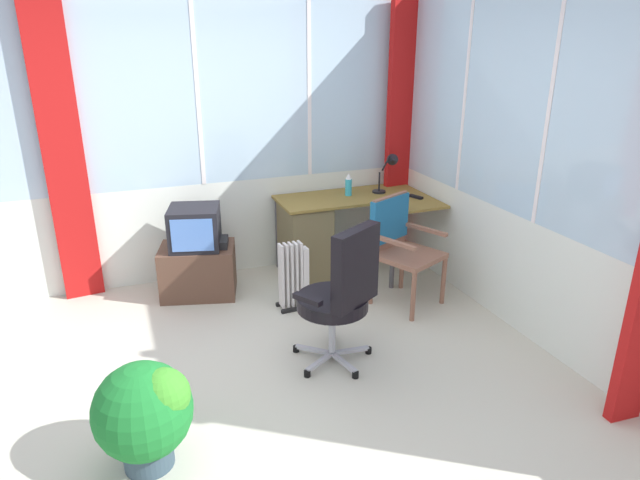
{
  "coord_description": "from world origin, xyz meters",
  "views": [
    {
      "loc": [
        -0.77,
        -3.06,
        2.22
      ],
      "look_at": [
        0.67,
        0.75,
        0.69
      ],
      "focal_mm": 31.34,
      "sensor_mm": 36.0,
      "label": 1
    }
  ],
  "objects_px": {
    "office_chair": "(342,290)",
    "wooden_armchair": "(397,237)",
    "desk_lamp": "(389,167)",
    "tv_remote": "(416,197)",
    "desk": "(313,234)",
    "space_heater": "(294,275)",
    "tv_on_stand": "(198,257)",
    "spray_bottle": "(349,185)",
    "potted_plant": "(146,411)"
  },
  "relations": [
    {
      "from": "wooden_armchair",
      "to": "tv_on_stand",
      "type": "bearing_deg",
      "value": 155.97
    },
    {
      "from": "desk_lamp",
      "to": "wooden_armchair",
      "type": "distance_m",
      "value": 0.91
    },
    {
      "from": "office_chair",
      "to": "wooden_armchair",
      "type": "bearing_deg",
      "value": 42.84
    },
    {
      "from": "desk",
      "to": "spray_bottle",
      "type": "distance_m",
      "value": 0.58
    },
    {
      "from": "desk_lamp",
      "to": "potted_plant",
      "type": "distance_m",
      "value": 3.3
    },
    {
      "from": "desk",
      "to": "tv_on_stand",
      "type": "bearing_deg",
      "value": -176.13
    },
    {
      "from": "wooden_armchair",
      "to": "office_chair",
      "type": "height_order",
      "value": "office_chair"
    },
    {
      "from": "spray_bottle",
      "to": "desk_lamp",
      "type": "bearing_deg",
      "value": -9.56
    },
    {
      "from": "desk_lamp",
      "to": "tv_remote",
      "type": "relative_size",
      "value": 2.61
    },
    {
      "from": "spray_bottle",
      "to": "tv_on_stand",
      "type": "bearing_deg",
      "value": -175.59
    },
    {
      "from": "space_heater",
      "to": "tv_remote",
      "type": "bearing_deg",
      "value": 14.91
    },
    {
      "from": "wooden_armchair",
      "to": "space_heater",
      "type": "xyz_separation_m",
      "value": [
        -0.88,
        0.16,
        -0.28
      ]
    },
    {
      "from": "wooden_armchair",
      "to": "tv_on_stand",
      "type": "distance_m",
      "value": 1.75
    },
    {
      "from": "tv_remote",
      "to": "tv_on_stand",
      "type": "distance_m",
      "value": 2.09
    },
    {
      "from": "spray_bottle",
      "to": "space_heater",
      "type": "xyz_separation_m",
      "value": [
        -0.78,
        -0.66,
        -0.54
      ]
    },
    {
      "from": "tv_remote",
      "to": "spray_bottle",
      "type": "relative_size",
      "value": 0.69
    },
    {
      "from": "spray_bottle",
      "to": "potted_plant",
      "type": "distance_m",
      "value": 3.04
    },
    {
      "from": "space_heater",
      "to": "office_chair",
      "type": "bearing_deg",
      "value": -87.54
    },
    {
      "from": "tv_remote",
      "to": "desk",
      "type": "bearing_deg",
      "value": 142.19
    },
    {
      "from": "desk",
      "to": "spray_bottle",
      "type": "relative_size",
      "value": 6.55
    },
    {
      "from": "tv_on_stand",
      "to": "potted_plant",
      "type": "bearing_deg",
      "value": -106.4
    },
    {
      "from": "spray_bottle",
      "to": "space_heater",
      "type": "bearing_deg",
      "value": -139.54
    },
    {
      "from": "spray_bottle",
      "to": "space_heater",
      "type": "distance_m",
      "value": 1.16
    },
    {
      "from": "tv_remote",
      "to": "wooden_armchair",
      "type": "relative_size",
      "value": 0.16
    },
    {
      "from": "tv_remote",
      "to": "potted_plant",
      "type": "bearing_deg",
      "value": -167.16
    },
    {
      "from": "tv_remote",
      "to": "office_chair",
      "type": "relative_size",
      "value": 0.14
    },
    {
      "from": "desk",
      "to": "tv_remote",
      "type": "xyz_separation_m",
      "value": [
        0.94,
        -0.27,
        0.34
      ]
    },
    {
      "from": "spray_bottle",
      "to": "potted_plant",
      "type": "bearing_deg",
      "value": -134.15
    },
    {
      "from": "desk",
      "to": "space_heater",
      "type": "relative_size",
      "value": 2.41
    },
    {
      "from": "wooden_armchair",
      "to": "desk_lamp",
      "type": "bearing_deg",
      "value": 68.67
    },
    {
      "from": "desk",
      "to": "wooden_armchair",
      "type": "relative_size",
      "value": 1.53
    },
    {
      "from": "tv_on_stand",
      "to": "spray_bottle",
      "type": "bearing_deg",
      "value": 4.41
    },
    {
      "from": "spray_bottle",
      "to": "potted_plant",
      "type": "xyz_separation_m",
      "value": [
        -2.09,
        -2.15,
        -0.49
      ]
    },
    {
      "from": "tv_remote",
      "to": "office_chair",
      "type": "xyz_separation_m",
      "value": [
        -1.3,
        -1.29,
        -0.17
      ]
    },
    {
      "from": "tv_on_stand",
      "to": "office_chair",
      "type": "bearing_deg",
      "value": -63.15
    },
    {
      "from": "spray_bottle",
      "to": "wooden_armchair",
      "type": "bearing_deg",
      "value": -83.11
    },
    {
      "from": "space_heater",
      "to": "potted_plant",
      "type": "distance_m",
      "value": 1.98
    },
    {
      "from": "desk",
      "to": "tv_remote",
      "type": "height_order",
      "value": "tv_remote"
    },
    {
      "from": "desk",
      "to": "space_heater",
      "type": "xyz_separation_m",
      "value": [
        -0.4,
        -0.62,
        -0.1
      ]
    },
    {
      "from": "desk",
      "to": "tv_on_stand",
      "type": "distance_m",
      "value": 1.11
    },
    {
      "from": "office_chair",
      "to": "space_heater",
      "type": "height_order",
      "value": "office_chair"
    },
    {
      "from": "office_chair",
      "to": "desk",
      "type": "bearing_deg",
      "value": 77.11
    },
    {
      "from": "tv_remote",
      "to": "wooden_armchair",
      "type": "distance_m",
      "value": 0.71
    },
    {
      "from": "tv_remote",
      "to": "office_chair",
      "type": "height_order",
      "value": "office_chair"
    },
    {
      "from": "tv_on_stand",
      "to": "potted_plant",
      "type": "height_order",
      "value": "tv_on_stand"
    },
    {
      "from": "tv_remote",
      "to": "potted_plant",
      "type": "distance_m",
      "value": 3.25
    },
    {
      "from": "desk",
      "to": "space_heater",
      "type": "height_order",
      "value": "desk"
    },
    {
      "from": "spray_bottle",
      "to": "tv_remote",
      "type": "bearing_deg",
      "value": -28.65
    },
    {
      "from": "office_chair",
      "to": "tv_remote",
      "type": "bearing_deg",
      "value": 44.85
    },
    {
      "from": "desk",
      "to": "wooden_armchair",
      "type": "distance_m",
      "value": 0.94
    }
  ]
}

